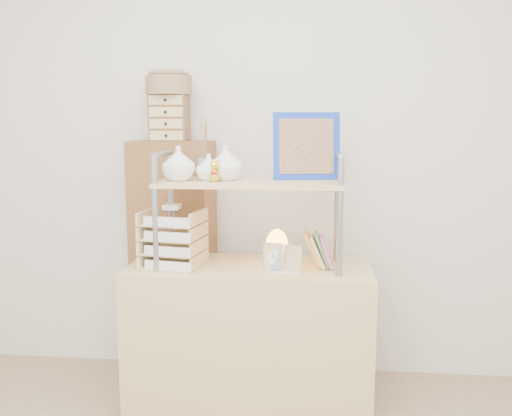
{
  "coord_description": "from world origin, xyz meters",
  "views": [
    {
      "loc": [
        0.31,
        -1.53,
        1.47
      ],
      "look_at": [
        0.03,
        1.2,
        1.04
      ],
      "focal_mm": 40.0,
      "sensor_mm": 36.0,
      "label": 1
    }
  ],
  "objects": [
    {
      "name": "desk_clock",
      "position": [
        0.12,
        1.11,
        0.82
      ],
      "size": [
        0.1,
        0.05,
        0.13
      ],
      "color": "tan",
      "rests_on": "desk"
    },
    {
      "name": "room_shell",
      "position": [
        0.0,
        0.39,
        1.69
      ],
      "size": [
        3.42,
        3.41,
        2.61
      ],
      "color": "silver",
      "rests_on": "ground"
    },
    {
      "name": "salt_lamp",
      "position": [
        0.13,
        1.21,
        0.84
      ],
      "size": [
        0.12,
        0.11,
        0.18
      ],
      "color": "brown",
      "rests_on": "desk"
    },
    {
      "name": "cabinet",
      "position": [
        -0.48,
        1.57,
        0.68
      ],
      "size": [
        0.47,
        0.29,
        1.35
      ],
      "primitive_type": "cube",
      "rotation": [
        0.0,
        0.0,
        -0.11
      ],
      "color": "brown",
      "rests_on": "ground"
    },
    {
      "name": "drawer_chest",
      "position": [
        -0.48,
        1.55,
        1.48
      ],
      "size": [
        0.2,
        0.16,
        0.25
      ],
      "color": "brown",
      "rests_on": "cabinet"
    },
    {
      "name": "hutch",
      "position": [
        -0.06,
        1.21,
        1.19
      ],
      "size": [
        0.9,
        0.34,
        0.75
      ],
      "color": "gray",
      "rests_on": "desk"
    },
    {
      "name": "letter_tray",
      "position": [
        -0.37,
        1.14,
        0.87
      ],
      "size": [
        0.29,
        0.28,
        0.31
      ],
      "color": "tan",
      "rests_on": "desk"
    },
    {
      "name": "woven_basket",
      "position": [
        -0.48,
        1.55,
        1.65
      ],
      "size": [
        0.25,
        0.25,
        0.1
      ],
      "primitive_type": "cylinder",
      "color": "brown",
      "rests_on": "drawer_chest"
    },
    {
      "name": "desk",
      "position": [
        0.0,
        1.2,
        0.38
      ],
      "size": [
        1.2,
        0.5,
        0.75
      ],
      "primitive_type": "cube",
      "color": "tan",
      "rests_on": "ground"
    },
    {
      "name": "postcard_stand",
      "position": [
        0.16,
        1.1,
        0.79
      ],
      "size": [
        0.2,
        0.11,
        0.14
      ],
      "color": "white",
      "rests_on": "desk"
    }
  ]
}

